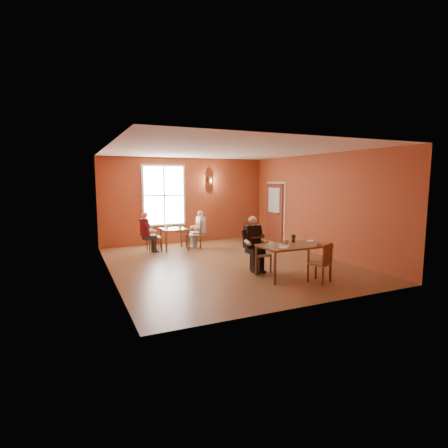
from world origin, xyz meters
name	(u,v)px	position (x,y,z in m)	size (l,w,h in m)	color
ground	(227,263)	(0.00, 0.00, 0.00)	(6.00, 7.00, 0.01)	brown
wall_back	(186,201)	(0.00, 3.50, 1.50)	(6.00, 0.04, 3.00)	brown
wall_front	(311,223)	(0.00, -3.50, 1.50)	(6.00, 0.04, 3.00)	brown
wall_left	(109,213)	(-3.00, 0.00, 1.50)	(0.04, 7.00, 3.00)	brown
wall_right	(318,205)	(3.00, 0.00, 1.50)	(0.04, 7.00, 3.00)	brown
ceiling	(227,150)	(0.00, 0.00, 3.00)	(6.00, 7.00, 0.04)	white
window	(164,195)	(-0.80, 3.45, 1.70)	(1.36, 0.10, 1.96)	white
door	(274,213)	(2.94, 2.30, 1.05)	(0.12, 1.04, 2.10)	maroon
wall_sconce	(210,181)	(0.90, 3.40, 2.20)	(0.16, 0.16, 0.28)	brown
main_table	(293,260)	(0.89, -1.76, 0.37)	(1.60, 0.90, 0.75)	brown
chair_diner_main	(261,254)	(0.39, -1.11, 0.45)	(0.40, 0.40, 0.91)	#46230E
diner_main	(261,246)	(0.39, -1.14, 0.65)	(0.52, 0.52, 1.31)	black
chair_empty	(320,263)	(1.14, -2.40, 0.44)	(0.39, 0.39, 0.88)	#543315
plate_food	(284,245)	(0.61, -1.78, 0.77)	(0.28, 0.28, 0.04)	silver
sandwich	(285,243)	(0.70, -1.71, 0.80)	(0.09, 0.09, 0.11)	#DEB45E
goblet_a	(306,239)	(1.34, -1.66, 0.85)	(0.08, 0.08, 0.19)	silver
goblet_b	(320,240)	(1.53, -1.90, 0.84)	(0.07, 0.07, 0.18)	white
menu_stand	(294,239)	(1.07, -1.51, 0.84)	(0.11, 0.05, 0.18)	#1E3323
knife	(298,247)	(0.83, -2.03, 0.75)	(0.21, 0.02, 0.00)	white
napkin	(284,248)	(0.48, -1.96, 0.75)	(0.18, 0.18, 0.01)	white
side_plate	(310,241)	(1.56, -1.52, 0.76)	(0.16, 0.16, 0.01)	silver
sunglasses	(319,245)	(1.40, -2.04, 0.76)	(0.12, 0.04, 0.02)	black
second_table	(174,239)	(-0.78, 2.38, 0.34)	(0.78, 0.78, 0.69)	brown
chair_diner_white	(193,234)	(-0.13, 2.38, 0.46)	(0.41, 0.41, 0.92)	brown
diner_white	(194,230)	(-0.10, 2.38, 0.59)	(0.47, 0.47, 1.18)	silver
chair_diner_maroon	(154,237)	(-1.43, 2.38, 0.47)	(0.41, 0.41, 0.94)	brown
diner_maroon	(153,232)	(-1.46, 2.38, 0.61)	(0.49, 0.49, 1.23)	#501415
cup_a	(180,227)	(-0.61, 2.26, 0.73)	(0.11, 0.11, 0.09)	silver
cup_b	(167,227)	(-0.97, 2.53, 0.73)	(0.10, 0.10, 0.09)	white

